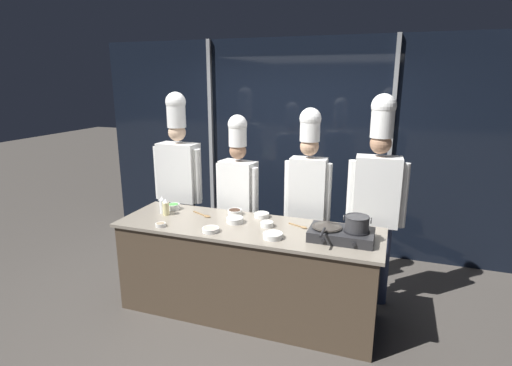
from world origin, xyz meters
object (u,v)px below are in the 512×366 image
(portable_stove, at_px, (341,234))
(stock_pot, at_px, (357,223))
(chef_line, at_px, (308,184))
(prep_bowl_shrimp, at_px, (211,229))
(serving_spoon_slotted, at_px, (205,215))
(prep_bowl_mushrooms, at_px, (160,225))
(chef_head, at_px, (179,171))
(prep_bowl_chicken, at_px, (273,235))
(frying_pan, at_px, (327,225))
(prep_bowl_rice, at_px, (235,220))
(prep_bowl_noodles, at_px, (262,215))
(serving_spoon_solid, at_px, (301,227))
(prep_bowl_bean_sprouts, at_px, (267,224))
(chef_pastry, at_px, (377,186))
(squeeze_bottle_clear, at_px, (162,205))
(prep_bowl_soy_glaze, at_px, (235,212))
(chef_sous, at_px, (238,187))
(prep_bowl_scallions, at_px, (173,206))
(squeeze_bottle_oil, at_px, (166,207))

(portable_stove, height_order, stock_pot, stock_pot)
(stock_pot, xyz_separation_m, chef_line, (-0.56, 0.68, 0.12))
(prep_bowl_shrimp, distance_m, serving_spoon_slotted, 0.43)
(prep_bowl_mushrooms, bearing_deg, chef_head, 109.69)
(prep_bowl_chicken, xyz_separation_m, chef_line, (0.12, 0.84, 0.25))
(frying_pan, height_order, prep_bowl_mushrooms, frying_pan)
(prep_bowl_shrimp, height_order, chef_line, chef_line)
(frying_pan, relative_size, prep_bowl_rice, 2.72)
(prep_bowl_chicken, xyz_separation_m, prep_bowl_shrimp, (-0.56, -0.04, -0.00))
(prep_bowl_noodles, height_order, serving_spoon_solid, prep_bowl_noodles)
(prep_bowl_bean_sprouts, xyz_separation_m, chef_head, (-1.26, 0.63, 0.27))
(prep_bowl_noodles, bearing_deg, prep_bowl_mushrooms, -145.58)
(prep_bowl_chicken, relative_size, prep_bowl_shrimp, 1.13)
(frying_pan, height_order, chef_pastry, chef_pastry)
(portable_stove, bearing_deg, squeeze_bottle_clear, 177.01)
(prep_bowl_bean_sprouts, bearing_deg, chef_line, 67.73)
(prep_bowl_bean_sprouts, relative_size, prep_bowl_soy_glaze, 0.83)
(portable_stove, xyz_separation_m, prep_bowl_shrimp, (-1.12, -0.21, -0.02))
(serving_spoon_solid, bearing_deg, frying_pan, -33.51)
(chef_head, bearing_deg, prep_bowl_rice, 147.66)
(chef_head, distance_m, chef_sous, 0.77)
(serving_spoon_slotted, bearing_deg, chef_head, 137.06)
(frying_pan, height_order, serving_spoon_solid, frying_pan)
(prep_bowl_chicken, bearing_deg, prep_bowl_scallions, 161.72)
(squeeze_bottle_clear, bearing_deg, serving_spoon_solid, 2.99)
(prep_bowl_scallions, height_order, chef_line, chef_line)
(prep_bowl_shrimp, distance_m, chef_sous, 0.86)
(prep_bowl_scallions, height_order, serving_spoon_solid, prep_bowl_scallions)
(prep_bowl_chicken, bearing_deg, chef_sous, 128.55)
(frying_pan, bearing_deg, stock_pot, 1.17)
(portable_stove, bearing_deg, serving_spoon_slotted, 173.64)
(portable_stove, bearing_deg, chef_sous, 151.95)
(prep_bowl_chicken, height_order, chef_line, chef_line)
(chef_pastry, bearing_deg, stock_pot, 76.28)
(stock_pot, bearing_deg, prep_bowl_noodles, 161.95)
(prep_bowl_soy_glaze, relative_size, prep_bowl_shrimp, 0.94)
(squeeze_bottle_clear, xyz_separation_m, chef_pastry, (2.04, 0.53, 0.24))
(prep_bowl_mushrooms, bearing_deg, prep_bowl_chicken, 4.30)
(prep_bowl_mushrooms, relative_size, prep_bowl_soy_glaze, 0.65)
(chef_head, relative_size, chef_sous, 1.12)
(squeeze_bottle_oil, xyz_separation_m, serving_spoon_solid, (1.35, 0.11, -0.07))
(squeeze_bottle_oil, height_order, chef_head, chef_head)
(prep_bowl_mushrooms, relative_size, chef_pastry, 0.05)
(prep_bowl_mushrooms, relative_size, serving_spoon_slotted, 0.38)
(prep_bowl_mushrooms, relative_size, chef_line, 0.05)
(chef_sous, xyz_separation_m, chef_pastry, (1.43, -0.01, 0.13))
(frying_pan, relative_size, stock_pot, 1.95)
(serving_spoon_solid, bearing_deg, prep_bowl_noodles, 162.21)
(stock_pot, relative_size, prep_bowl_chicken, 1.31)
(serving_spoon_solid, distance_m, chef_sous, 0.95)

